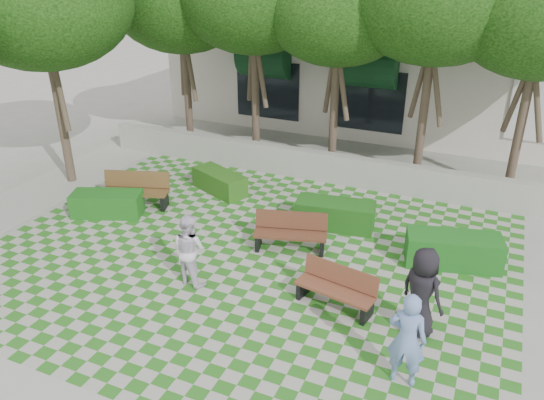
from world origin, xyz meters
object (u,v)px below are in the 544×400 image
at_px(bench_east, 336,289).
at_px(hedge_west, 107,204).
at_px(person_white, 189,249).
at_px(person_blue, 407,339).
at_px(bench_mid, 291,233).
at_px(hedge_midright, 335,214).
at_px(hedge_midleft, 220,182).
at_px(person_dark, 422,292).
at_px(hedge_east, 453,250).
at_px(bench_west, 136,191).

distance_m(bench_east, hedge_west, 7.04).
bearing_deg(person_white, hedge_west, -14.89).
bearing_deg(person_blue, person_white, -11.43).
distance_m(bench_mid, hedge_midright, 1.64).
height_order(hedge_midleft, hedge_west, hedge_west).
xyz_separation_m(bench_east, person_dark, (1.64, -0.16, 0.48)).
height_order(hedge_east, hedge_midleft, hedge_east).
bearing_deg(hedge_west, bench_east, -11.62).
xyz_separation_m(hedge_midleft, person_white, (1.73, -4.41, 0.50)).
distance_m(hedge_west, person_blue, 9.06).
height_order(bench_mid, hedge_west, bench_mid).
bearing_deg(hedge_east, hedge_west, -172.52).
bearing_deg(hedge_east, person_white, -149.30).
height_order(hedge_west, person_dark, person_dark).
xyz_separation_m(bench_west, hedge_east, (8.48, 0.39, -0.10)).
bearing_deg(bench_mid, hedge_midright, 51.82).
distance_m(bench_east, person_white, 3.18).
bearing_deg(bench_east, person_white, -161.39).
xyz_separation_m(bench_east, person_white, (-3.12, -0.44, 0.40)).
distance_m(bench_east, bench_mid, 2.41).
bearing_deg(hedge_east, person_blue, -94.37).
relative_size(hedge_midleft, person_blue, 1.03).
xyz_separation_m(bench_mid, person_white, (-1.44, -2.16, 0.37)).
bearing_deg(bench_west, person_dark, -34.58).
relative_size(hedge_midleft, person_dark, 1.00).
bearing_deg(bench_east, bench_west, 172.11).
relative_size(person_blue, person_white, 1.07).
distance_m(bench_mid, person_blue, 4.68).
distance_m(hedge_east, person_white, 5.93).
xyz_separation_m(hedge_east, hedge_midleft, (-6.81, 1.39, -0.05)).
xyz_separation_m(bench_west, person_dark, (8.16, -2.35, 0.43)).
xyz_separation_m(hedge_midright, person_blue, (2.70, -4.78, 0.52)).
height_order(bench_west, hedge_west, bench_west).
relative_size(hedge_midright, person_blue, 1.15).
distance_m(bench_mid, hedge_west, 5.23).
bearing_deg(person_white, bench_mid, -112.43).
relative_size(hedge_midright, hedge_west, 1.09).
bearing_deg(hedge_midleft, bench_east, -39.34).
height_order(bench_mid, hedge_midright, bench_mid).
xyz_separation_m(bench_east, hedge_midleft, (-4.85, 3.98, -0.10)).
relative_size(bench_west, person_dark, 1.09).
bearing_deg(hedge_east, bench_mid, -166.77).
relative_size(bench_west, hedge_midright, 0.97).
relative_size(bench_mid, person_dark, 1.02).
bearing_deg(hedge_midright, bench_mid, -112.49).
relative_size(bench_mid, person_blue, 1.05).
xyz_separation_m(bench_east, hedge_midright, (-1.05, 3.24, -0.06)).
height_order(bench_west, person_white, person_white).
bearing_deg(hedge_midright, person_blue, -60.53).
bearing_deg(bench_west, bench_mid, -24.00).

